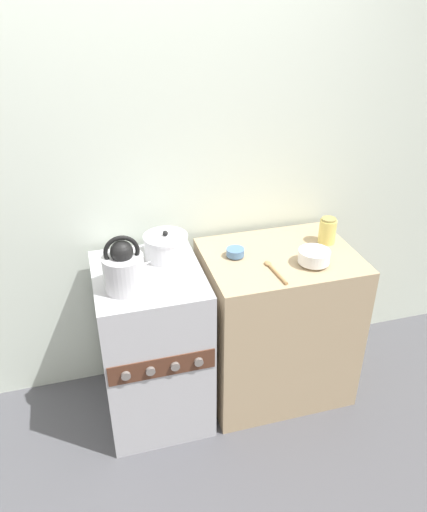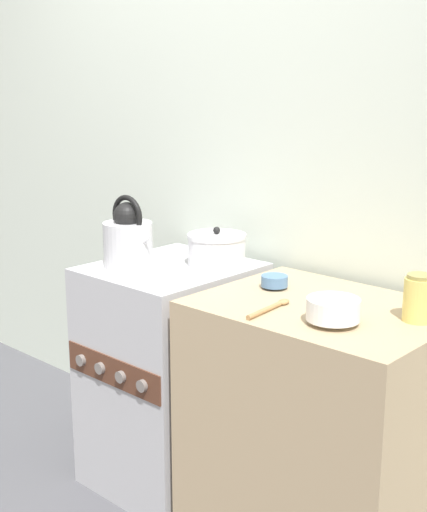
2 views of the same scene
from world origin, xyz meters
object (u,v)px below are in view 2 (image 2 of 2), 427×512
object	(u,v)px
stove	(172,375)
cooking_pot	(217,249)
kettle	(128,238)
enamel_bowl	(333,310)
small_ceramic_bowl	(274,281)
storage_jar	(419,298)

from	to	relation	value
stove	cooking_pot	world-z (taller)	cooking_pot
stove	kettle	distance (m)	0.58
cooking_pot	enamel_bowl	xyz separation A→B (m)	(0.70, -0.26, -0.02)
enamel_bowl	small_ceramic_bowl	size ratio (longest dim) A/B	1.71
enamel_bowl	cooking_pot	bearing A→B (deg)	159.58
kettle	storage_jar	bearing A→B (deg)	9.00
enamel_bowl	storage_jar	world-z (taller)	storage_jar
kettle	enamel_bowl	size ratio (longest dim) A/B	1.73
enamel_bowl	stove	bearing A→B (deg)	171.12
cooking_pot	enamel_bowl	bearing A→B (deg)	-20.42
storage_jar	kettle	bearing A→B (deg)	-171.00
cooking_pot	storage_jar	size ratio (longest dim) A/B	1.58
stove	storage_jar	xyz separation A→B (m)	(0.99, 0.07, 0.51)
kettle	enamel_bowl	xyz separation A→B (m)	(0.93, -0.02, -0.07)
kettle	small_ceramic_bowl	size ratio (longest dim) A/B	2.97
stove	small_ceramic_bowl	bearing A→B (deg)	6.22
kettle	small_ceramic_bowl	bearing A→B (deg)	15.13
stove	storage_jar	distance (m)	1.11
small_ceramic_bowl	stove	bearing A→B (deg)	-173.78
stove	cooking_pot	xyz separation A→B (m)	(0.12, 0.13, 0.51)
storage_jar	cooking_pot	bearing A→B (deg)	175.81
stove	enamel_bowl	size ratio (longest dim) A/B	5.63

